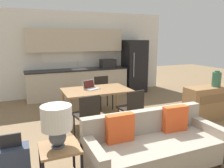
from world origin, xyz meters
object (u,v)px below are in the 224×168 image
Objects in this scene: couch at (153,145)px; dining_chair_far_right at (103,90)px; credenza at (210,103)px; side_table at (60,161)px; dining_table at (96,92)px; dining_chair_near_left at (87,114)px; vase at (216,79)px; dining_chair_near_right at (132,107)px; table_lamp at (57,122)px; laptop at (91,87)px; refrigerator at (134,66)px.

dining_chair_far_right is (0.31, 2.88, 0.16)m from couch.
side_table is at bearing -162.48° from credenza.
dining_table is 1.72× the size of dining_chair_near_left.
vase reaches higher than couch.
dining_chair_near_right is at bearing 172.81° from dining_chair_near_left.
vase is 0.43× the size of dining_chair_near_left.
dining_table is 1.17× the size of credenza.
credenza is (2.31, 1.16, 0.06)m from couch.
dining_table is 0.96m from dining_chair_far_right.
table_lamp is 3.91m from vase.
dining_chair_near_right is at bearing -79.20° from laptop.
table_lamp is 1.40× the size of vase.
dining_table is 2.65m from credenza.
dining_chair_near_left is at bearing 60.19° from side_table.
refrigerator is 2.10× the size of dining_chair_near_right.
dining_chair_near_right is at bearing -119.34° from refrigerator.
refrigerator is 4.91× the size of vase.
vase is 0.43× the size of dining_chair_near_right.
dining_table is at bearing 94.50° from couch.
refrigerator is 3.18m from vase.
side_table is 1.48× the size of laptop.
table_lamp reaches higher than laptop.
table_lamp is at bearing -163.68° from vase.
dining_chair_far_right is (1.65, 2.86, -0.40)m from table_lamp.
dining_chair_near_right is at bearing 175.69° from vase.
vase is at bearing 168.90° from dining_chair_near_left.
couch is at bearing -0.72° from table_lamp.
refrigerator reaches higher than dining_chair_near_right.
table_lamp reaches higher than side_table.
vase is (0.09, -0.05, 0.56)m from credenza.
table_lamp is 1.30× the size of laptop.
side_table is at bearing 29.58° from dining_chair_near_right.
dining_table is 2.53× the size of side_table.
refrigerator is at bearing 51.92° from side_table.
dining_chair_near_right is (1.65, 1.26, 0.11)m from side_table.
dining_table is 0.18m from laptop.
dining_table is 3.74× the size of laptop.
table_lamp reaches higher than dining_table.
table_lamp reaches higher than dining_chair_far_right.
side_table is 1.43m from dining_chair_near_left.
couch is 2.72m from vase.
dining_chair_near_left is 1.00× the size of dining_chair_far_right.
dining_chair_near_right is 2.18× the size of laptop.
vase reaches higher than table_lamp.
dining_chair_far_right is at bearing 29.04° from laptop.
dining_chair_far_right reaches higher than dining_table.
vase is at bearing -82.76° from refrigerator.
dining_table is at bearing -63.71° from laptop.
couch is 1.33m from side_table.
couch is 1.41m from dining_chair_near_left.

